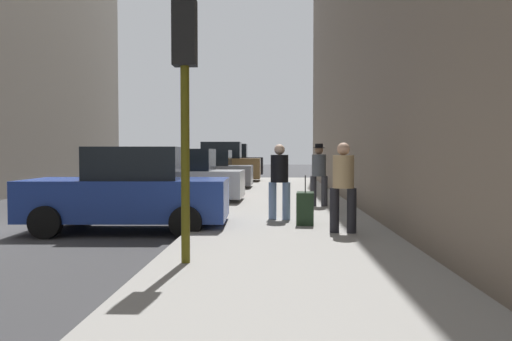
{
  "coord_description": "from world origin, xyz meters",
  "views": [
    {
      "loc": [
        5.74,
        -10.57,
        1.67
      ],
      "look_at": [
        5.01,
        7.7,
        1.02
      ],
      "focal_mm": 35.0,
      "sensor_mm": 36.0,
      "label": 1
    }
  ],
  "objects_px": {
    "parked_silver_sedan": "(178,179)",
    "pedestrian_in_jeans": "(279,178)",
    "pedestrian_in_tan_coat": "(343,183)",
    "pedestrian_with_beanie": "(319,171)",
    "parked_gray_coupe": "(205,171)",
    "parked_bronze_suv": "(219,164)",
    "traffic_light": "(185,73)",
    "parked_blue_sedan": "(130,191)",
    "parked_black_suv": "(229,162)",
    "rolling_suitcase": "(305,208)",
    "fire_hydrant": "(239,186)"
  },
  "relations": [
    {
      "from": "pedestrian_in_jeans",
      "to": "pedestrian_with_beanie",
      "type": "bearing_deg",
      "value": 68.78
    },
    {
      "from": "pedestrian_in_tan_coat",
      "to": "pedestrian_with_beanie",
      "type": "height_order",
      "value": "pedestrian_with_beanie"
    },
    {
      "from": "parked_bronze_suv",
      "to": "rolling_suitcase",
      "type": "relative_size",
      "value": 4.43
    },
    {
      "from": "pedestrian_in_jeans",
      "to": "rolling_suitcase",
      "type": "distance_m",
      "value": 1.1
    },
    {
      "from": "parked_black_suv",
      "to": "pedestrian_with_beanie",
      "type": "distance_m",
      "value": 18.95
    },
    {
      "from": "parked_gray_coupe",
      "to": "fire_hydrant",
      "type": "height_order",
      "value": "parked_gray_coupe"
    },
    {
      "from": "pedestrian_in_jeans",
      "to": "parked_silver_sedan",
      "type": "bearing_deg",
      "value": 126.1
    },
    {
      "from": "parked_bronze_suv",
      "to": "parked_black_suv",
      "type": "height_order",
      "value": "same"
    },
    {
      "from": "fire_hydrant",
      "to": "traffic_light",
      "type": "distance_m",
      "value": 10.79
    },
    {
      "from": "pedestrian_in_tan_coat",
      "to": "rolling_suitcase",
      "type": "xyz_separation_m",
      "value": [
        -0.65,
        1.1,
        -0.61
      ]
    },
    {
      "from": "parked_bronze_suv",
      "to": "rolling_suitcase",
      "type": "bearing_deg",
      "value": -77.18
    },
    {
      "from": "parked_silver_sedan",
      "to": "parked_gray_coupe",
      "type": "relative_size",
      "value": 1.0
    },
    {
      "from": "parked_blue_sedan",
      "to": "pedestrian_in_tan_coat",
      "type": "bearing_deg",
      "value": -12.44
    },
    {
      "from": "parked_blue_sedan",
      "to": "parked_gray_coupe",
      "type": "distance_m",
      "value": 11.31
    },
    {
      "from": "parked_silver_sedan",
      "to": "pedestrian_in_jeans",
      "type": "relative_size",
      "value": 2.47
    },
    {
      "from": "parked_black_suv",
      "to": "traffic_light",
      "type": "distance_m",
      "value": 26.03
    },
    {
      "from": "parked_blue_sedan",
      "to": "pedestrian_in_jeans",
      "type": "relative_size",
      "value": 2.49
    },
    {
      "from": "rolling_suitcase",
      "to": "parked_bronze_suv",
      "type": "bearing_deg",
      "value": 102.82
    },
    {
      "from": "parked_silver_sedan",
      "to": "pedestrian_in_tan_coat",
      "type": "relative_size",
      "value": 2.47
    },
    {
      "from": "parked_silver_sedan",
      "to": "pedestrian_with_beanie",
      "type": "height_order",
      "value": "pedestrian_with_beanie"
    },
    {
      "from": "parked_gray_coupe",
      "to": "traffic_light",
      "type": "height_order",
      "value": "traffic_light"
    },
    {
      "from": "pedestrian_in_tan_coat",
      "to": "pedestrian_with_beanie",
      "type": "relative_size",
      "value": 0.96
    },
    {
      "from": "traffic_light",
      "to": "rolling_suitcase",
      "type": "relative_size",
      "value": 3.46
    },
    {
      "from": "parked_bronze_suv",
      "to": "parked_black_suv",
      "type": "distance_m",
      "value": 5.78
    },
    {
      "from": "parked_black_suv",
      "to": "rolling_suitcase",
      "type": "distance_m",
      "value": 22.45
    },
    {
      "from": "parked_silver_sedan",
      "to": "pedestrian_in_jeans",
      "type": "xyz_separation_m",
      "value": [
        3.18,
        -4.36,
        0.26
      ]
    },
    {
      "from": "parked_blue_sedan",
      "to": "parked_gray_coupe",
      "type": "xyz_separation_m",
      "value": [
        0.0,
        11.31,
        0.0
      ]
    },
    {
      "from": "traffic_light",
      "to": "parked_black_suv",
      "type": "bearing_deg",
      "value": 94.09
    },
    {
      "from": "fire_hydrant",
      "to": "pedestrian_in_tan_coat",
      "type": "height_order",
      "value": "pedestrian_in_tan_coat"
    },
    {
      "from": "pedestrian_with_beanie",
      "to": "traffic_light",
      "type": "bearing_deg",
      "value": -108.33
    },
    {
      "from": "parked_silver_sedan",
      "to": "fire_hydrant",
      "type": "distance_m",
      "value": 2.49
    },
    {
      "from": "parked_black_suv",
      "to": "pedestrian_in_tan_coat",
      "type": "relative_size",
      "value": 2.7
    },
    {
      "from": "parked_bronze_suv",
      "to": "pedestrian_in_tan_coat",
      "type": "height_order",
      "value": "parked_bronze_suv"
    },
    {
      "from": "traffic_light",
      "to": "parked_blue_sedan",
      "type": "bearing_deg",
      "value": 117.03
    },
    {
      "from": "pedestrian_in_jeans",
      "to": "pedestrian_in_tan_coat",
      "type": "relative_size",
      "value": 1.0
    },
    {
      "from": "rolling_suitcase",
      "to": "parked_black_suv",
      "type": "bearing_deg",
      "value": 99.54
    },
    {
      "from": "pedestrian_in_tan_coat",
      "to": "pedestrian_in_jeans",
      "type": "bearing_deg",
      "value": 122.94
    },
    {
      "from": "parked_black_suv",
      "to": "pedestrian_in_jeans",
      "type": "height_order",
      "value": "parked_black_suv"
    },
    {
      "from": "parked_silver_sedan",
      "to": "traffic_light",
      "type": "height_order",
      "value": "traffic_light"
    },
    {
      "from": "pedestrian_in_tan_coat",
      "to": "pedestrian_with_beanie",
      "type": "distance_m",
      "value": 4.79
    },
    {
      "from": "parked_blue_sedan",
      "to": "parked_black_suv",
      "type": "distance_m",
      "value": 22.27
    },
    {
      "from": "parked_gray_coupe",
      "to": "pedestrian_with_beanie",
      "type": "bearing_deg",
      "value": -59.97
    },
    {
      "from": "parked_bronze_suv",
      "to": "traffic_light",
      "type": "distance_m",
      "value": 20.28
    },
    {
      "from": "parked_black_suv",
      "to": "pedestrian_in_jeans",
      "type": "relative_size",
      "value": 2.7
    },
    {
      "from": "pedestrian_in_jeans",
      "to": "pedestrian_in_tan_coat",
      "type": "distance_m",
      "value": 2.19
    },
    {
      "from": "parked_gray_coupe",
      "to": "parked_bronze_suv",
      "type": "distance_m",
      "value": 5.19
    },
    {
      "from": "fire_hydrant",
      "to": "parked_gray_coupe",
      "type": "bearing_deg",
      "value": 112.35
    },
    {
      "from": "fire_hydrant",
      "to": "pedestrian_in_jeans",
      "type": "relative_size",
      "value": 0.41
    },
    {
      "from": "parked_blue_sedan",
      "to": "traffic_light",
      "type": "xyz_separation_m",
      "value": [
        1.85,
        -3.63,
        1.91
      ]
    },
    {
      "from": "parked_blue_sedan",
      "to": "parked_bronze_suv",
      "type": "distance_m",
      "value": 16.49
    }
  ]
}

